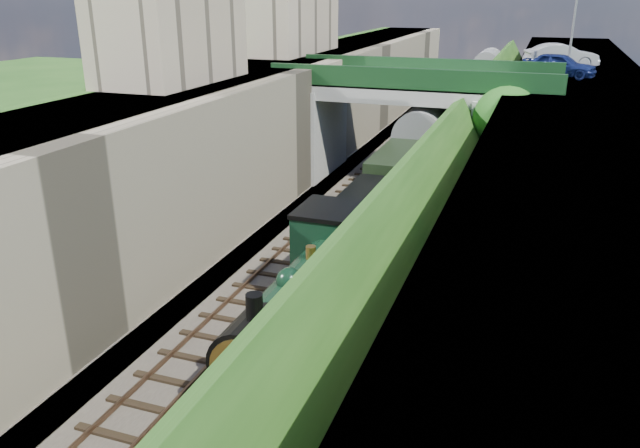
% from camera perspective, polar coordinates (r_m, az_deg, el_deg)
% --- Properties ---
extents(ground, '(160.00, 160.00, 0.00)m').
position_cam_1_polar(ground, '(18.38, -9.12, -16.98)').
color(ground, '#1E4714').
rests_on(ground, ground).
extents(trackbed, '(10.00, 90.00, 0.20)m').
position_cam_1_polar(trackbed, '(35.22, 6.37, 2.16)').
color(trackbed, '#473F38').
rests_on(trackbed, ground).
extents(retaining_wall, '(1.00, 90.00, 7.00)m').
position_cam_1_polar(retaining_wall, '(35.91, -2.06, 8.26)').
color(retaining_wall, '#756B56').
rests_on(retaining_wall, ground).
extents(street_plateau_left, '(6.00, 90.00, 7.00)m').
position_cam_1_polar(street_plateau_left, '(37.31, -7.13, 8.58)').
color(street_plateau_left, '#262628').
rests_on(street_plateau_left, ground).
extents(street_plateau_right, '(8.00, 90.00, 6.25)m').
position_cam_1_polar(street_plateau_right, '(33.65, 22.56, 5.20)').
color(street_plateau_right, '#262628').
rests_on(street_plateau_right, ground).
extents(embankment_slope, '(4.23, 90.00, 6.36)m').
position_cam_1_polar(embankment_slope, '(31.85, 14.61, 4.77)').
color(embankment_slope, '#1E4714').
rests_on(embankment_slope, ground).
extents(track_left, '(2.50, 90.00, 0.20)m').
position_cam_1_polar(track_left, '(35.65, 3.25, 2.73)').
color(track_left, black).
rests_on(track_left, trackbed).
extents(track_right, '(2.50, 90.00, 0.20)m').
position_cam_1_polar(track_right, '(34.94, 8.29, 2.17)').
color(track_right, black).
rests_on(track_right, trackbed).
extents(road_bridge, '(16.00, 6.40, 7.25)m').
position_cam_1_polar(road_bridge, '(37.85, 9.45, 9.52)').
color(road_bridge, gray).
rests_on(road_bridge, ground).
extents(building_far, '(5.00, 10.00, 6.00)m').
position_cam_1_polar(building_far, '(46.25, -3.47, 19.09)').
color(building_far, gray).
rests_on(building_far, street_plateau_left).
extents(building_near, '(4.00, 8.00, 4.00)m').
position_cam_1_polar(building_near, '(31.62, -13.43, 16.15)').
color(building_near, gray).
rests_on(building_near, street_plateau_left).
extents(tree, '(3.60, 3.80, 6.60)m').
position_cam_1_polar(tree, '(34.47, 16.86, 8.83)').
color(tree, black).
rests_on(tree, ground).
extents(lamppost, '(0.87, 0.15, 6.00)m').
position_cam_1_polar(lamppost, '(43.83, 22.29, 17.05)').
color(lamppost, gray).
rests_on(lamppost, street_plateau_right).
extents(car_blue, '(4.52, 2.63, 1.44)m').
position_cam_1_polar(car_blue, '(41.01, 21.03, 13.41)').
color(car_blue, navy).
rests_on(car_blue, street_plateau_right).
extents(car_silver, '(5.00, 2.94, 1.56)m').
position_cam_1_polar(car_silver, '(46.71, 21.18, 14.17)').
color(car_silver, '#A3A4A7').
rests_on(car_silver, street_plateau_right).
extents(locomotive, '(3.10, 10.22, 3.83)m').
position_cam_1_polar(locomotive, '(19.95, -0.98, -7.02)').
color(locomotive, black).
rests_on(locomotive, trackbed).
extents(tender, '(2.70, 6.00, 3.05)m').
position_cam_1_polar(tender, '(26.48, 4.60, -0.57)').
color(tender, black).
rests_on(tender, trackbed).
extents(coach_front, '(2.90, 18.00, 3.70)m').
position_cam_1_polar(coach_front, '(38.14, 9.63, 6.47)').
color(coach_front, black).
rests_on(coach_front, trackbed).
extents(coach_middle, '(2.90, 18.00, 3.70)m').
position_cam_1_polar(coach_middle, '(56.40, 13.17, 10.73)').
color(coach_middle, black).
rests_on(coach_middle, trackbed).
extents(coach_rear, '(2.90, 18.00, 3.70)m').
position_cam_1_polar(coach_rear, '(74.93, 15.01, 12.89)').
color(coach_rear, black).
rests_on(coach_rear, trackbed).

